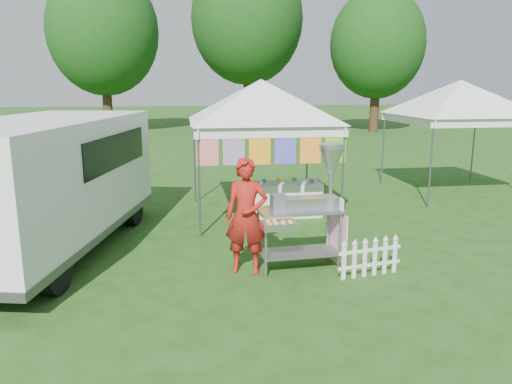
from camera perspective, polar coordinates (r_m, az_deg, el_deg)
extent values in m
plane|color=#214714|center=(8.05, 4.56, -8.93)|extent=(120.00, 120.00, 0.00)
cylinder|color=#59595E|center=(9.56, -6.51, 1.01)|extent=(0.04, 0.04, 2.10)
cylinder|color=#59595E|center=(10.07, 9.86, 1.48)|extent=(0.04, 0.04, 2.10)
cylinder|color=#59595E|center=(12.36, -7.03, 3.56)|extent=(0.04, 0.04, 2.10)
cylinder|color=#59595E|center=(12.76, 5.85, 3.86)|extent=(0.04, 0.04, 2.10)
cube|color=white|center=(9.58, 1.93, 6.85)|extent=(3.00, 0.03, 0.22)
cube|color=white|center=(12.37, -0.50, 8.09)|extent=(3.00, 0.03, 0.22)
pyramid|color=white|center=(10.94, 0.57, 12.78)|extent=(4.24, 4.24, 0.90)
cylinder|color=#59595E|center=(9.57, 1.93, 7.33)|extent=(3.00, 0.03, 0.03)
cube|color=#C819A7|center=(9.46, -5.58, 5.09)|extent=(0.42, 0.01, 0.70)
cube|color=#2FB08F|center=(9.50, -2.55, 5.16)|extent=(0.42, 0.01, 0.70)
cube|color=#EF561A|center=(9.57, 0.44, 5.22)|extent=(0.42, 0.01, 0.70)
cube|color=purple|center=(9.66, 3.38, 5.27)|extent=(0.42, 0.01, 0.70)
cube|color=#F8341B|center=(9.77, 6.26, 5.30)|extent=(0.42, 0.01, 0.70)
cube|color=#1D9719|center=(9.91, 9.07, 5.32)|extent=(0.42, 0.01, 0.70)
cylinder|color=#59595E|center=(12.48, 19.35, 3.04)|extent=(0.04, 0.04, 2.10)
cylinder|color=#59595E|center=(15.02, 14.32, 4.82)|extent=(0.04, 0.04, 2.10)
cylinder|color=#59595E|center=(16.33, 23.58, 4.75)|extent=(0.04, 0.04, 2.10)
cube|color=white|center=(13.10, 25.19, 7.17)|extent=(3.00, 0.03, 0.22)
cube|color=white|center=(15.54, 19.39, 8.27)|extent=(3.00, 0.03, 0.22)
pyramid|color=white|center=(14.27, 22.38, 11.77)|extent=(4.24, 4.24, 0.90)
cylinder|color=#59595E|center=(13.10, 25.22, 7.52)|extent=(3.00, 0.03, 0.03)
cylinder|color=#342213|center=(31.60, -16.64, 10.12)|extent=(0.56, 0.56, 3.96)
ellipsoid|color=#235517|center=(31.72, -17.08, 17.12)|extent=(6.40, 6.40, 7.36)
cylinder|color=#342213|center=(35.62, -1.00, 11.52)|extent=(0.56, 0.56, 4.84)
ellipsoid|color=#235517|center=(35.86, -1.03, 19.10)|extent=(7.60, 7.60, 8.74)
cylinder|color=#342213|center=(31.58, 13.41, 9.90)|extent=(0.56, 0.56, 3.52)
ellipsoid|color=#235517|center=(31.65, 13.73, 16.13)|extent=(5.60, 5.60, 6.44)
cylinder|color=gray|center=(7.59, 1.14, -6.34)|extent=(0.05, 0.05, 0.97)
cylinder|color=gray|center=(7.94, 9.55, -5.67)|extent=(0.05, 0.05, 0.97)
cylinder|color=gray|center=(8.10, 0.25, -5.14)|extent=(0.05, 0.05, 0.97)
cylinder|color=gray|center=(8.42, 8.20, -4.57)|extent=(0.05, 0.05, 0.97)
cube|color=gray|center=(8.06, 4.83, -6.87)|extent=(1.26, 0.69, 0.02)
cube|color=#B7B7BC|center=(7.86, 4.92, -2.06)|extent=(1.32, 0.72, 0.04)
cube|color=#B7B7BC|center=(7.94, 6.15, -1.18)|extent=(0.93, 0.32, 0.16)
cube|color=gray|center=(7.79, 2.56, -1.10)|extent=(0.23, 0.25, 0.24)
cylinder|color=gray|center=(7.97, 8.56, 1.61)|extent=(0.06, 0.06, 0.97)
cone|color=#B7B7BC|center=(7.93, 8.62, 3.51)|extent=(0.41, 0.41, 0.43)
cylinder|color=#B7B7BC|center=(7.90, 8.68, 5.20)|extent=(0.43, 0.43, 0.06)
cube|color=#B7B7BC|center=(7.39, 2.64, -3.82)|extent=(0.53, 0.35, 0.11)
cube|color=#FFABC4|center=(8.20, 9.25, -5.08)|extent=(0.07, 0.80, 0.87)
cube|color=white|center=(7.75, 9.77, -1.43)|extent=(0.03, 0.15, 0.19)
imported|color=maroon|center=(7.71, -1.10, -2.76)|extent=(0.75, 0.58, 1.81)
cube|color=white|center=(9.33, -23.29, 1.69)|extent=(3.36, 5.87, 1.93)
cube|color=#59595E|center=(9.54, -22.80, -4.02)|extent=(3.40, 5.93, 0.13)
cube|color=white|center=(11.53, -17.79, 1.60)|extent=(2.22, 1.21, 0.99)
cube|color=black|center=(9.43, -15.60, 4.57)|extent=(0.68, 2.97, 0.61)
cube|color=black|center=(11.79, -17.33, 5.93)|extent=(1.84, 0.44, 0.61)
cylinder|color=black|center=(7.61, -22.12, -8.08)|extent=(0.40, 0.79, 0.75)
cylinder|color=black|center=(11.50, -23.24, -1.44)|extent=(0.40, 0.79, 0.75)
cylinder|color=black|center=(10.75, -13.97, -1.70)|extent=(0.40, 0.79, 0.75)
cube|color=white|center=(7.68, 10.00, -7.91)|extent=(0.07, 0.03, 0.56)
cube|color=white|center=(7.77, 11.17, -7.72)|extent=(0.07, 0.03, 0.56)
cube|color=white|center=(7.86, 12.31, -7.54)|extent=(0.07, 0.03, 0.56)
cube|color=white|center=(7.95, 13.42, -7.36)|extent=(0.07, 0.03, 0.56)
cube|color=white|center=(8.05, 14.50, -7.18)|extent=(0.07, 0.03, 0.56)
cube|color=white|center=(8.15, 15.56, -7.00)|extent=(0.07, 0.03, 0.56)
cube|color=white|center=(7.94, 12.83, -8.13)|extent=(1.06, 0.23, 0.05)
cube|color=white|center=(7.86, 12.92, -6.49)|extent=(1.06, 0.23, 0.05)
cube|color=white|center=(11.17, 2.73, -0.81)|extent=(1.80, 0.70, 0.75)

